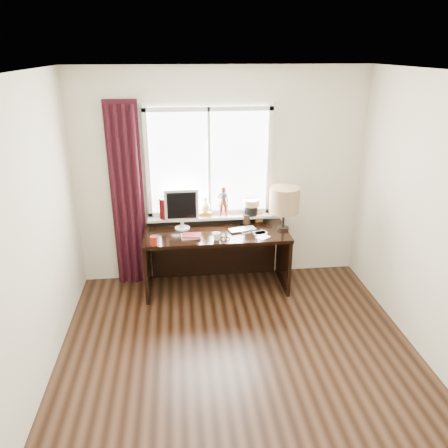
{
  "coord_description": "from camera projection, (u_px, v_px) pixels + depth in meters",
  "views": [
    {
      "loc": [
        -0.52,
        -3.09,
        2.77
      ],
      "look_at": [
        -0.05,
        1.25,
        1.0
      ],
      "focal_mm": 35.0,
      "sensor_mm": 36.0,
      "label": 1
    }
  ],
  "objects": [
    {
      "name": "window",
      "position": [
        210.0,
        179.0,
        5.23
      ],
      "size": [
        1.52,
        0.21,
        1.4
      ],
      "color": "white",
      "rests_on": "ground"
    },
    {
      "name": "laptop",
      "position": [
        243.0,
        229.0,
        5.18
      ],
      "size": [
        0.36,
        0.27,
        0.02
      ],
      "primitive_type": "imported",
      "rotation": [
        0.0,
        0.0,
        0.24
      ],
      "color": "silver",
      "rests_on": "desk"
    },
    {
      "name": "table_lamp",
      "position": [
        284.0,
        201.0,
        5.09
      ],
      "size": [
        0.35,
        0.35,
        0.52
      ],
      "color": "black",
      "rests_on": "desk"
    },
    {
      "name": "curtain",
      "position": [
        127.0,
        198.0,
        5.17
      ],
      "size": [
        0.38,
        0.09,
        2.25
      ],
      "color": "black",
      "rests_on": "floor"
    },
    {
      "name": "red_cup",
      "position": [
        154.0,
        241.0,
        4.78
      ],
      "size": [
        0.08,
        0.08,
        0.1
      ],
      "primitive_type": "cylinder",
      "color": "maroon",
      "rests_on": "desk"
    },
    {
      "name": "loose_papers",
      "position": [
        261.0,
        234.0,
        5.09
      ],
      "size": [
        0.19,
        0.3,
        0.0
      ],
      "color": "white",
      "rests_on": "desk"
    },
    {
      "name": "wall_left",
      "position": [
        17.0,
        258.0,
        3.28
      ],
      "size": [
        0.0,
        4.0,
        2.6
      ],
      "primitive_type": "cube",
      "rotation": [
        1.57,
        0.0,
        1.57
      ],
      "color": "beige",
      "rests_on": "ground"
    },
    {
      "name": "brush_holder",
      "position": [
        246.0,
        219.0,
        5.37
      ],
      "size": [
        0.09,
        0.09,
        0.25
      ],
      "color": "black",
      "rests_on": "desk"
    },
    {
      "name": "monitor",
      "position": [
        182.0,
        207.0,
        5.14
      ],
      "size": [
        0.4,
        0.18,
        0.49
      ],
      "color": "beige",
      "rests_on": "desk"
    },
    {
      "name": "wall_back",
      "position": [
        221.0,
        178.0,
        5.3
      ],
      "size": [
        3.5,
        0.0,
        2.6
      ],
      "primitive_type": "cube",
      "rotation": [
        1.57,
        0.0,
        0.0
      ],
      "color": "beige",
      "rests_on": "ground"
    },
    {
      "name": "ceiling",
      "position": [
        251.0,
        74.0,
        2.97
      ],
      "size": [
        3.5,
        4.0,
        0.0
      ],
      "primitive_type": "cube",
      "color": "white",
      "rests_on": "wall_back"
    },
    {
      "name": "desk_cables",
      "position": [
        233.0,
        231.0,
        5.16
      ],
      "size": [
        0.4,
        0.52,
        0.01
      ],
      "color": "black",
      "rests_on": "desk"
    },
    {
      "name": "desk",
      "position": [
        216.0,
        247.0,
        5.33
      ],
      "size": [
        1.7,
        0.7,
        0.75
      ],
      "color": "black",
      "rests_on": "floor"
    },
    {
      "name": "icon_frame",
      "position": [
        259.0,
        217.0,
        5.42
      ],
      "size": [
        0.1,
        0.04,
        0.13
      ],
      "color": "gold",
      "rests_on": "desk"
    },
    {
      "name": "mug",
      "position": [
        216.0,
        236.0,
        4.93
      ],
      "size": [
        0.12,
        0.12,
        0.09
      ],
      "primitive_type": "imported",
      "rotation": [
        0.0,
        0.0,
        0.44
      ],
      "color": "white",
      "rests_on": "desk"
    },
    {
      "name": "notebook_stack",
      "position": [
        191.0,
        236.0,
        5.0
      ],
      "size": [
        0.24,
        0.18,
        0.03
      ],
      "color": "beige",
      "rests_on": "desk"
    },
    {
      "name": "floor",
      "position": [
        244.0,
        378.0,
        3.94
      ],
      "size": [
        3.5,
        4.0,
        0.0
      ],
      "primitive_type": "cube",
      "color": "#3D2416",
      "rests_on": "ground"
    }
  ]
}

